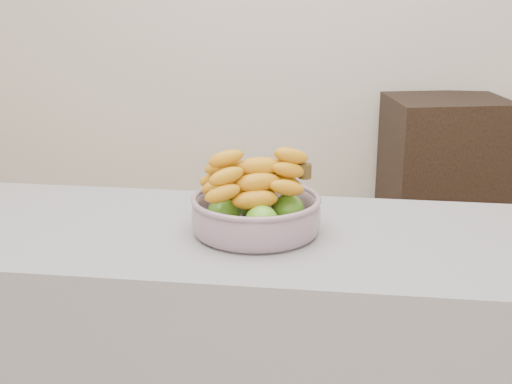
% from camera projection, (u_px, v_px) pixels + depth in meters
% --- Properties ---
extents(cabinet, '(0.60, 0.53, 0.93)m').
position_uv_depth(cabinet, '(441.00, 196.00, 3.36)').
color(cabinet, black).
rests_on(cabinet, ground).
extents(fruit_bowl, '(0.31, 0.31, 0.18)m').
position_uv_depth(fruit_bowl, '(256.00, 209.00, 1.67)').
color(fruit_bowl, '#A7B2C9').
rests_on(fruit_bowl, counter).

